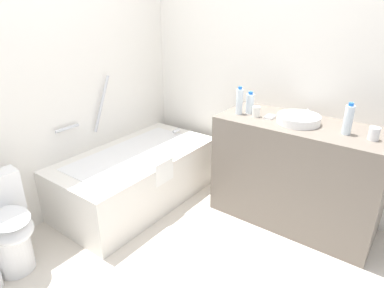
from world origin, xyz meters
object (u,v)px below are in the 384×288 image
(water_bottle_0, at_px, (239,101))
(drinking_glass_0, at_px, (256,112))
(water_bottle_1, at_px, (250,103))
(bathtub, at_px, (137,175))
(soap_dish, at_px, (270,117))
(sink_basin, at_px, (298,119))
(water_bottle_2, at_px, (348,120))
(drinking_glass_1, at_px, (374,134))
(toilet, at_px, (5,226))
(sink_faucet, at_px, (307,113))

(water_bottle_0, relative_size, drinking_glass_0, 2.71)
(water_bottle_1, bearing_deg, bathtub, 123.67)
(soap_dish, bearing_deg, sink_basin, -85.67)
(water_bottle_2, relative_size, drinking_glass_1, 2.57)
(sink_basin, relative_size, water_bottle_0, 1.42)
(toilet, distance_m, drinking_glass_1, 2.60)
(bathtub, bearing_deg, drinking_glass_0, -61.49)
(bathtub, bearing_deg, sink_basin, -66.40)
(water_bottle_2, height_order, drinking_glass_1, water_bottle_2)
(drinking_glass_1, bearing_deg, sink_basin, 87.05)
(bathtub, height_order, water_bottle_1, bathtub)
(sink_basin, xyz_separation_m, sink_faucet, (0.20, 0.00, -0.00))
(drinking_glass_1, bearing_deg, drinking_glass_0, 91.43)
(bathtub, height_order, toilet, bathtub)
(water_bottle_0, distance_m, drinking_glass_1, 1.03)
(drinking_glass_0, height_order, drinking_glass_1, drinking_glass_1)
(water_bottle_2, relative_size, soap_dish, 2.58)
(toilet, height_order, drinking_glass_1, drinking_glass_1)
(sink_basin, xyz_separation_m, water_bottle_0, (-0.07, 0.49, 0.08))
(water_bottle_0, height_order, water_bottle_2, water_bottle_0)
(drinking_glass_1, height_order, soap_dish, drinking_glass_1)
(sink_faucet, relative_size, water_bottle_2, 0.66)
(water_bottle_1, bearing_deg, drinking_glass_1, -91.96)
(water_bottle_0, xyz_separation_m, water_bottle_2, (0.04, -0.85, -0.00))
(sink_basin, bearing_deg, water_bottle_2, -93.50)
(toilet, distance_m, water_bottle_0, 1.98)
(water_bottle_1, height_order, soap_dish, water_bottle_1)
(sink_basin, height_order, drinking_glass_1, drinking_glass_1)
(sink_faucet, bearing_deg, drinking_glass_1, -112.50)
(toilet, distance_m, sink_faucet, 2.42)
(water_bottle_1, bearing_deg, water_bottle_2, -91.99)
(water_bottle_0, bearing_deg, soap_dish, -79.38)
(bathtub, height_order, drinking_glass_1, bathtub)
(water_bottle_2, relative_size, drinking_glass_0, 2.69)
(water_bottle_0, relative_size, soap_dish, 2.60)
(water_bottle_0, relative_size, water_bottle_2, 1.01)
(soap_dish, bearing_deg, bathtub, 117.34)
(sink_basin, relative_size, water_bottle_2, 1.43)
(toilet, height_order, sink_faucet, sink_faucet)
(drinking_glass_1, bearing_deg, water_bottle_1, 88.04)
(drinking_glass_1, bearing_deg, toilet, 132.22)
(drinking_glass_1, bearing_deg, soap_dish, 89.23)
(bathtub, relative_size, water_bottle_2, 6.57)
(drinking_glass_0, relative_size, soap_dish, 0.96)
(bathtub, bearing_deg, water_bottle_2, -71.88)
(toilet, distance_m, water_bottle_2, 2.50)
(soap_dish, bearing_deg, drinking_glass_1, -90.77)
(water_bottle_1, distance_m, soap_dish, 0.21)
(sink_faucet, relative_size, drinking_glass_1, 1.69)
(drinking_glass_1, xyz_separation_m, soap_dish, (0.01, 0.77, -0.04))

